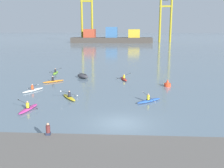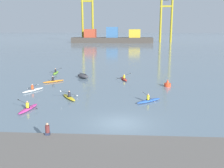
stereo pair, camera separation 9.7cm
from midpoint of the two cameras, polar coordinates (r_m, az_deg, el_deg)
The scene contains 14 objects.
ground_plane at distance 22.24m, azimuth 1.90°, elevation -8.64°, with size 800.00×800.00×0.00m, color slate.
container_barge at distance 142.08m, azimuth 0.06°, elevation 10.13°, with size 43.34×9.05×8.37m.
gantry_crane_west at distance 149.70m, azimuth -5.44°, elevation 16.00°, with size 6.92×17.85×36.89m.
gantry_crane_west_mid at distance 149.48m, azimuth 11.93°, elevation 15.16°, with size 7.09×17.01×34.94m.
capsized_dinghy at distance 41.92m, azimuth -6.34°, elevation 1.76°, with size 2.60×2.63×0.76m.
channel_buoy at distance 36.51m, azimuth 12.17°, elevation 0.00°, with size 0.90×0.90×1.00m.
kayak_lime at distance 46.98m, azimuth -12.20°, elevation 2.47°, with size 2.17×3.43×1.06m.
kayak_orange at distance 39.61m, azimuth -12.66°, elevation 0.65°, with size 2.99×2.65×1.00m.
kayak_magenta at distance 26.92m, azimuth -17.87°, elevation -5.11°, with size 2.14×3.45×1.08m.
kayak_red at distance 40.46m, azimuth 2.72°, elevation 1.18°, with size 2.12×3.45×1.08m.
kayak_yellow at distance 30.10m, azimuth -9.33°, elevation -2.85°, with size 2.37×3.17×1.08m.
kayak_blue at distance 28.65m, azimuth 8.13°, elevation -3.58°, with size 3.01×2.62×1.06m.
kayak_white at distance 34.65m, azimuth -16.88°, elevation -1.23°, with size 2.17×3.26×1.06m.
seated_onlooker at distance 18.99m, azimuth -13.87°, elevation -9.69°, with size 0.32×0.30×0.90m.
Camera 2 is at (0.56, -20.77, 7.93)m, focal length 41.61 mm.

